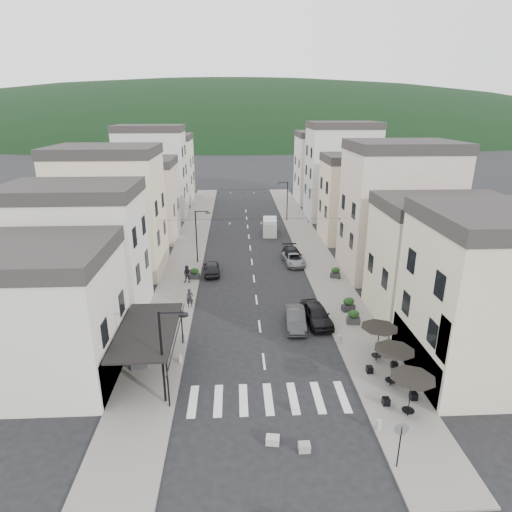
{
  "coord_description": "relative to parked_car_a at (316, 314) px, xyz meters",
  "views": [
    {
      "loc": [
        -1.82,
        -19.29,
        16.58
      ],
      "look_at": [
        0.06,
        18.0,
        3.5
      ],
      "focal_mm": 30.0,
      "sensor_mm": 36.0,
      "label": 1
    }
  ],
  "objects": [
    {
      "name": "boutique_awning",
      "position": [
        -11.85,
        -6.37,
        2.34
      ],
      "size": [
        3.77,
        7.5,
        3.28
      ],
      "color": "black",
      "rests_on": "ground"
    },
    {
      "name": "buildings_row_right",
      "position": [
        9.9,
        25.22,
        5.54
      ],
      "size": [
        10.2,
        54.16,
        14.5
      ],
      "color": "beige",
      "rests_on": "ground"
    },
    {
      "name": "bunting_far",
      "position": [
        -4.6,
        26.63,
        4.87
      ],
      "size": [
        19.0,
        0.28,
        0.62
      ],
      "color": "black",
      "rests_on": "ground"
    },
    {
      "name": "parked_car_b",
      "position": [
        -1.76,
        -0.55,
        -0.08
      ],
      "size": [
        1.76,
        4.32,
        1.39
      ],
      "primitive_type": "imported",
      "rotation": [
        0.0,
        0.0,
        -0.07
      ],
      "color": "#323235",
      "rests_on": "ground"
    },
    {
      "name": "cafe_terrace",
      "position": [
        3.1,
        -8.57,
        1.58
      ],
      "size": [
        2.5,
        8.1,
        2.53
      ],
      "color": "black",
      "rests_on": "ground"
    },
    {
      "name": "sidewalk_right",
      "position": [
        2.9,
        20.63,
        -0.72
      ],
      "size": [
        4.0,
        76.0,
        0.12
      ],
      "primitive_type": "cube",
      "color": "slate",
      "rests_on": "ground"
    },
    {
      "name": "bollards",
      "position": [
        -4.6,
        -5.87,
        -0.36
      ],
      "size": [
        11.66,
        10.26,
        0.6
      ],
      "color": "gray",
      "rests_on": "ground"
    },
    {
      "name": "sidewalk_left",
      "position": [
        -12.1,
        20.63,
        -0.72
      ],
      "size": [
        4.0,
        76.0,
        0.12
      ],
      "primitive_type": "cube",
      "color": "slate",
      "rests_on": "ground"
    },
    {
      "name": "parked_car_a",
      "position": [
        0.0,
        0.0,
        0.0
      ],
      "size": [
        2.45,
        4.78,
        1.56
      ],
      "primitive_type": "imported",
      "rotation": [
        0.0,
        0.0,
        0.14
      ],
      "color": "black",
      "rests_on": "ground"
    },
    {
      "name": "buildings_row_left",
      "position": [
        -19.1,
        26.38,
        5.34
      ],
      "size": [
        10.2,
        54.16,
        14.0
      ],
      "color": "beige",
      "rests_on": "ground"
    },
    {
      "name": "concrete_block_b",
      "position": [
        -3.09,
        -13.54,
        -0.55
      ],
      "size": [
        0.61,
        0.46,
        0.45
      ],
      "primitive_type": "cube",
      "rotation": [
        0.0,
        0.0,
        0.02
      ],
      "color": "gray",
      "rests_on": "ground"
    },
    {
      "name": "streetlamp_left_near",
      "position": [
        -10.42,
        -9.37,
        2.92
      ],
      "size": [
        1.7,
        0.56,
        6.0
      ],
      "color": "black",
      "rests_on": "ground"
    },
    {
      "name": "parked_car_d",
      "position": [
        0.0,
        14.56,
        -0.06
      ],
      "size": [
        2.28,
        5.05,
        1.44
      ],
      "primitive_type": "imported",
      "rotation": [
        0.0,
        0.0,
        0.05
      ],
      "color": "black",
      "rests_on": "ground"
    },
    {
      "name": "ground",
      "position": [
        -4.6,
        -11.37,
        -0.78
      ],
      "size": [
        700.0,
        700.0,
        0.0
      ],
      "primitive_type": "plane",
      "color": "black",
      "rests_on": "ground"
    },
    {
      "name": "planter_rc",
      "position": [
        3.67,
        9.2,
        -0.11
      ],
      "size": [
        1.13,
        0.86,
        1.13
      ],
      "rotation": [
        0.0,
        0.0,
        -0.35
      ],
      "color": "#29292C",
      "rests_on": "sidewalk_right"
    },
    {
      "name": "hill_backdrop",
      "position": [
        -4.6,
        288.63,
        -0.78
      ],
      "size": [
        640.0,
        360.0,
        70.0
      ],
      "primitive_type": "ellipsoid",
      "color": "black",
      "rests_on": "ground"
    },
    {
      "name": "pedestrian_a",
      "position": [
        -10.43,
        3.14,
        0.19
      ],
      "size": [
        0.68,
        0.5,
        1.7
      ],
      "primitive_type": "imported",
      "rotation": [
        0.0,
        0.0,
        0.16
      ],
      "color": "black",
      "rests_on": "sidewalk_left"
    },
    {
      "name": "planter_rb",
      "position": [
        3.1,
        1.78,
        -0.07
      ],
      "size": [
        1.19,
        0.84,
        1.21
      ],
      "rotation": [
        0.0,
        0.0,
        0.25
      ],
      "color": "#28282A",
      "rests_on": "sidewalk_right"
    },
    {
      "name": "planter_la",
      "position": [
        -13.0,
        -5.82,
        -0.08
      ],
      "size": [
        1.18,
        0.85,
        1.19
      ],
      "rotation": [
        0.0,
        0.0,
        0.28
      ],
      "color": "#292A2C",
      "rests_on": "sidewalk_left"
    },
    {
      "name": "traffic_sign",
      "position": [
        1.2,
        -14.87,
        1.15
      ],
      "size": [
        0.7,
        0.07,
        2.7
      ],
      "color": "black",
      "rests_on": "ground"
    },
    {
      "name": "planter_lb",
      "position": [
        -10.6,
        9.7,
        -0.11
      ],
      "size": [
        1.05,
        0.63,
        1.13
      ],
      "rotation": [
        0.0,
        0.0,
        -0.08
      ],
      "color": "#2B2B2D",
      "rests_on": "sidewalk_left"
    },
    {
      "name": "delivery_van",
      "position": [
        -1.66,
        25.83,
        0.32
      ],
      "size": [
        2.19,
        4.78,
        2.23
      ],
      "rotation": [
        0.0,
        0.0,
        -0.07
      ],
      "color": "silver",
      "rests_on": "ground"
    },
    {
      "name": "parked_car_c",
      "position": [
        0.0,
        13.69,
        -0.16
      ],
      "size": [
        2.44,
        4.59,
        1.23
      ],
      "primitive_type": "imported",
      "rotation": [
        0.0,
        0.0,
        0.09
      ],
      "color": "gray",
      "rests_on": "ground"
    },
    {
      "name": "pedestrian_b",
      "position": [
        -11.19,
        8.65,
        0.23
      ],
      "size": [
        0.98,
        0.84,
        1.78
      ],
      "primitive_type": "imported",
      "rotation": [
        0.0,
        0.0,
        -0.21
      ],
      "color": "black",
      "rests_on": "sidewalk_left"
    },
    {
      "name": "streetlamp_left_far",
      "position": [
        -10.42,
        14.63,
        2.92
      ],
      "size": [
        1.7,
        0.56,
        6.0
      ],
      "color": "black",
      "rests_on": "ground"
    },
    {
      "name": "bunting_near",
      "position": [
        -4.6,
        10.63,
        4.87
      ],
      "size": [
        19.0,
        0.28,
        0.62
      ],
      "color": "black",
      "rests_on": "ground"
    },
    {
      "name": "concrete_block_c",
      "position": [
        -4.66,
        -12.94,
        -0.58
      ],
      "size": [
        0.77,
        0.6,
        0.4
      ],
      "primitive_type": "cube",
      "rotation": [
        0.0,
        0.0,
        -0.15
      ],
      "color": "#A6A59E",
      "rests_on": "ground"
    },
    {
      "name": "streetlamp_right_far",
      "position": [
        1.22,
        32.63,
        2.92
      ],
      "size": [
        1.7,
        0.56,
        6.0
      ],
      "color": "black",
      "rests_on": "ground"
    },
    {
      "name": "boutique_building",
      "position": [
        -20.1,
        -6.37,
        3.22
      ],
      "size": [
        12.0,
        8.0,
        8.0
      ],
      "primitive_type": "cube",
      "color": "beige",
      "rests_on": "ground"
    },
    {
      "name": "parked_car_e",
      "position": [
        -8.96,
        11.18,
        -0.09
      ],
      "size": [
        1.94,
        4.18,
        1.39
      ],
      "primitive_type": "imported",
      "rotation": [
        0.0,
        0.0,
        3.22
      ],
      "color": "black",
      "rests_on": "ground"
    },
    {
      "name": "bistro_building",
      "position": [
        9.9,
        -7.37,
        4.22
      ],
      "size": [
        10.0,
        8.0,
        10.0
      ],
      "primitive_type": "cube",
      "color": "beige",
      "rests_on": "ground"
    },
    {
      "name": "planter_ra",
      "position": [
        2.91,
        -0.5,
        -0.09
      ],
      "size": [
        1.09,
        0.67,
        1.16
      ],
      "rotation": [
        0.0,
        0.0,
        -0.1
      ],
      "color": "#2F2F31",
      "rests_on": "sidewalk_right"
    }
  ]
}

